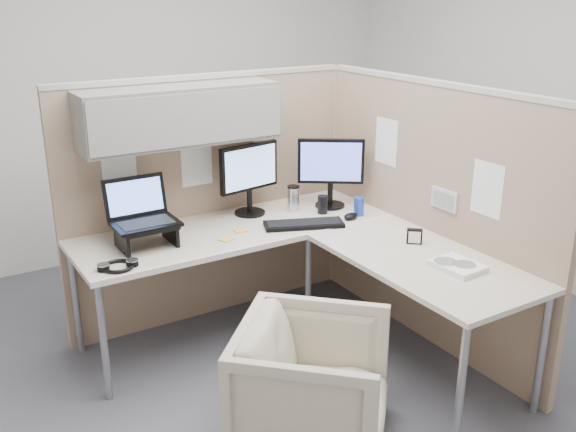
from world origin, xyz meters
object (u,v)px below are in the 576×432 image
monitor_left (249,173)px  keyboard (304,224)px  desk (303,247)px  office_chair (313,379)px

monitor_left → keyboard: size_ratio=0.95×
keyboard → desk: bearing=-102.5°
office_chair → keyboard: (0.56, 0.95, 0.39)m
desk → keyboard: (0.14, 0.20, 0.05)m
office_chair → keyboard: bearing=13.4°
monitor_left → office_chair: bearing=-116.1°
desk → monitor_left: monitor_left is taller
desk → monitor_left: (-0.03, 0.58, 0.32)m
desk → office_chair: 0.92m
desk → monitor_left: 0.67m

